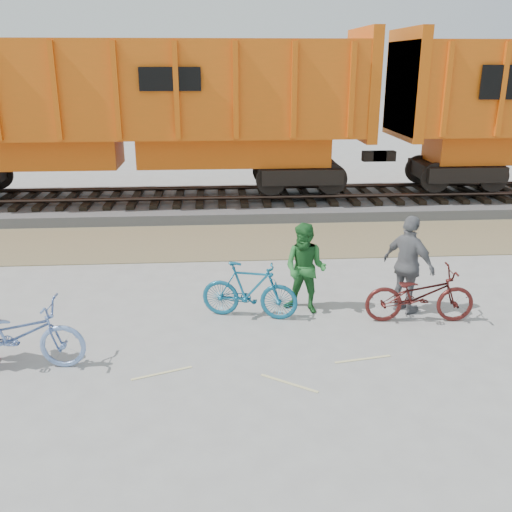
% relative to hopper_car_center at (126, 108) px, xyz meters
% --- Properties ---
extents(ground, '(120.00, 120.00, 0.00)m').
position_rel_hopper_car_center_xyz_m(ground, '(2.69, -9.00, -3.01)').
color(ground, '#9E9E99').
rests_on(ground, ground).
extents(gravel_strip, '(120.00, 3.00, 0.02)m').
position_rel_hopper_car_center_xyz_m(gravel_strip, '(2.69, -3.50, -3.00)').
color(gravel_strip, '#857852').
rests_on(gravel_strip, ground).
extents(ballast_bed, '(120.00, 4.00, 0.30)m').
position_rel_hopper_car_center_xyz_m(ballast_bed, '(2.69, 0.00, -2.86)').
color(ballast_bed, slate).
rests_on(ballast_bed, ground).
extents(track, '(120.00, 2.60, 0.24)m').
position_rel_hopper_car_center_xyz_m(track, '(2.69, 0.00, -2.53)').
color(track, black).
rests_on(track, ballast_bed).
extents(hopper_car_center, '(14.00, 3.13, 4.65)m').
position_rel_hopper_car_center_xyz_m(hopper_car_center, '(0.00, 0.00, 0.00)').
color(hopper_car_center, black).
rests_on(hopper_car_center, track).
extents(bicycle_blue, '(2.01, 0.80, 1.04)m').
position_rel_hopper_car_center_xyz_m(bicycle_blue, '(-0.40, -9.44, -2.49)').
color(bicycle_blue, '#7798D5').
rests_on(bicycle_blue, ground).
extents(bicycle_teal, '(1.76, 0.89, 1.02)m').
position_rel_hopper_car_center_xyz_m(bicycle_teal, '(3.07, -7.97, -2.50)').
color(bicycle_teal, '#145C7E').
rests_on(bicycle_teal, ground).
extents(bicycle_maroon, '(1.90, 0.76, 0.98)m').
position_rel_hopper_car_center_xyz_m(bicycle_maroon, '(5.97, -8.32, -2.52)').
color(bicycle_maroon, '#481613').
rests_on(bicycle_maroon, ground).
extents(person_man, '(0.99, 0.92, 1.62)m').
position_rel_hopper_car_center_xyz_m(person_man, '(4.07, -7.77, -2.19)').
color(person_man, '#23672B').
rests_on(person_man, ground).
extents(person_woman, '(0.95, 1.10, 1.77)m').
position_rel_hopper_car_center_xyz_m(person_woman, '(5.87, -7.92, -2.12)').
color(person_woman, slate).
rests_on(person_woman, ground).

